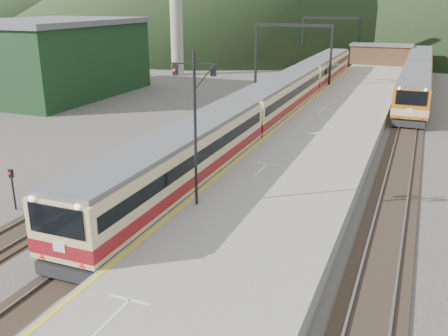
% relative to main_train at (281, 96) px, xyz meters
% --- Properties ---
extents(track_main, '(2.60, 200.00, 0.23)m').
position_rel_main_train_xyz_m(track_main, '(0.00, 0.15, -2.04)').
color(track_main, black).
rests_on(track_main, ground).
extents(track_far, '(2.60, 200.00, 0.23)m').
position_rel_main_train_xyz_m(track_far, '(-5.00, 0.15, -2.04)').
color(track_far, black).
rests_on(track_far, ground).
extents(track_second, '(2.60, 200.00, 0.23)m').
position_rel_main_train_xyz_m(track_second, '(11.50, 0.15, -2.04)').
color(track_second, black).
rests_on(track_second, ground).
extents(platform, '(8.00, 100.00, 1.00)m').
position_rel_main_train_xyz_m(platform, '(5.60, -1.85, -1.61)').
color(platform, gray).
rests_on(platform, ground).
extents(gantry_near, '(9.55, 0.25, 8.00)m').
position_rel_main_train_xyz_m(gantry_near, '(-2.85, 15.15, 3.48)').
color(gantry_near, black).
rests_on(gantry_near, ground).
extents(gantry_far, '(9.55, 0.25, 8.00)m').
position_rel_main_train_xyz_m(gantry_far, '(-2.85, 40.15, 3.48)').
color(gantry_far, black).
rests_on(gantry_far, ground).
extents(warehouse, '(14.50, 20.50, 8.60)m').
position_rel_main_train_xyz_m(warehouse, '(-28.00, 2.15, 2.21)').
color(warehouse, '#133316').
rests_on(warehouse, ground).
extents(station_shed, '(9.40, 4.40, 3.10)m').
position_rel_main_train_xyz_m(station_shed, '(5.60, 38.15, 0.46)').
color(station_shed, '#513723').
rests_on(station_shed, platform).
extents(main_train, '(3.07, 63.00, 3.75)m').
position_rel_main_train_xyz_m(main_train, '(0.00, 0.00, 0.00)').
color(main_train, '#D4B982').
rests_on(main_train, track_main).
extents(second_train, '(3.08, 41.89, 3.76)m').
position_rel_main_train_xyz_m(second_train, '(11.50, 20.52, 0.00)').
color(second_train, '#B06512').
rests_on(second_train, track_second).
extents(signal_mast, '(2.17, 0.57, 7.57)m').
position_rel_main_train_xyz_m(signal_mast, '(2.41, -24.14, 3.48)').
color(signal_mast, black).
rests_on(signal_mast, platform).
extents(short_signal_b, '(0.25, 0.20, 2.27)m').
position_rel_main_train_xyz_m(short_signal_b, '(-2.71, -8.07, -0.64)').
color(short_signal_b, black).
rests_on(short_signal_b, ground).
extents(short_signal_c, '(0.24, 0.19, 2.27)m').
position_rel_main_train_xyz_m(short_signal_c, '(-7.35, -26.28, -0.64)').
color(short_signal_c, black).
rests_on(short_signal_c, ground).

